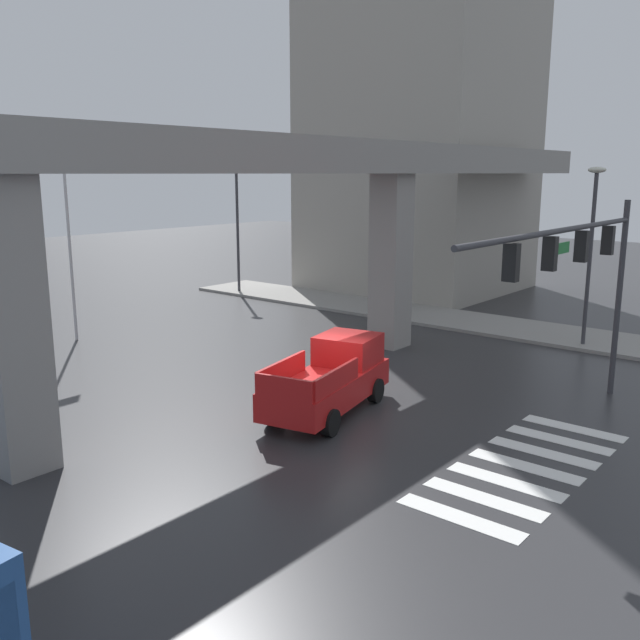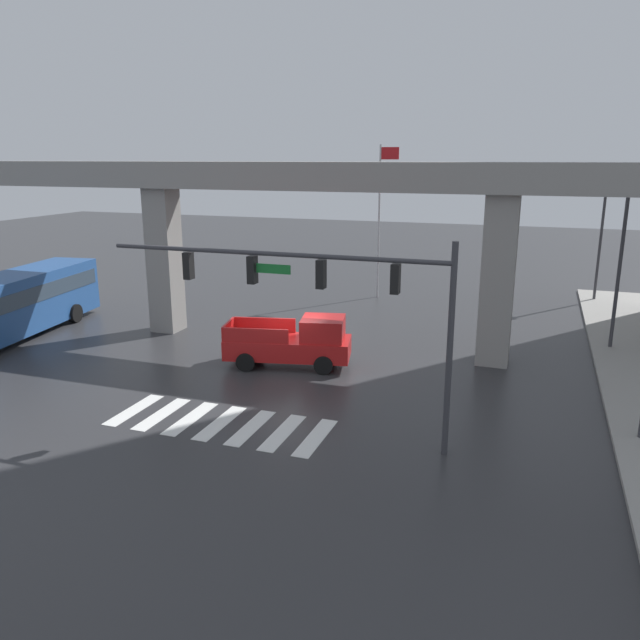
{
  "view_description": "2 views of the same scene",
  "coord_description": "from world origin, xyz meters",
  "px_view_note": "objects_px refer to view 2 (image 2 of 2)",
  "views": [
    {
      "loc": [
        -15.19,
        -12.05,
        7.0
      ],
      "look_at": [
        -0.28,
        0.31,
        2.84
      ],
      "focal_mm": 38.5,
      "sensor_mm": 36.0,
      "label": 1
    },
    {
      "loc": [
        9.29,
        -22.64,
        8.37
      ],
      "look_at": [
        1.24,
        0.31,
        2.03
      ],
      "focal_mm": 35.11,
      "sensor_mm": 36.0,
      "label": 2
    }
  ],
  "objects_px": {
    "street_lamp_mid_block": "(622,249)",
    "flagpole": "(381,210)",
    "traffic_signal_mast": "(326,289)",
    "street_lamp_far_north": "(602,225)",
    "pickup_truck": "(295,343)",
    "city_bus": "(13,302)"
  },
  "relations": [
    {
      "from": "traffic_signal_mast",
      "to": "street_lamp_far_north",
      "type": "xyz_separation_m",
      "value": [
        9.15,
        23.03,
        -0.11
      ]
    },
    {
      "from": "traffic_signal_mast",
      "to": "flagpole",
      "type": "height_order",
      "value": "flagpole"
    },
    {
      "from": "street_lamp_mid_block",
      "to": "street_lamp_far_north",
      "type": "distance_m",
      "value": 10.33
    },
    {
      "from": "traffic_signal_mast",
      "to": "street_lamp_far_north",
      "type": "bearing_deg",
      "value": 68.33
    },
    {
      "from": "street_lamp_far_north",
      "to": "flagpole",
      "type": "relative_size",
      "value": 0.8
    },
    {
      "from": "traffic_signal_mast",
      "to": "street_lamp_mid_block",
      "type": "bearing_deg",
      "value": 54.24
    },
    {
      "from": "street_lamp_mid_block",
      "to": "flagpole",
      "type": "xyz_separation_m",
      "value": [
        -12.46,
        7.21,
        0.76
      ]
    },
    {
      "from": "pickup_truck",
      "to": "traffic_signal_mast",
      "type": "height_order",
      "value": "traffic_signal_mast"
    },
    {
      "from": "street_lamp_mid_block",
      "to": "street_lamp_far_north",
      "type": "bearing_deg",
      "value": 90.0
    },
    {
      "from": "street_lamp_far_north",
      "to": "flagpole",
      "type": "bearing_deg",
      "value": -165.95
    },
    {
      "from": "city_bus",
      "to": "flagpole",
      "type": "xyz_separation_m",
      "value": [
        14.3,
        14.31,
        3.6
      ]
    },
    {
      "from": "traffic_signal_mast",
      "to": "street_lamp_far_north",
      "type": "distance_m",
      "value": 24.78
    },
    {
      "from": "traffic_signal_mast",
      "to": "street_lamp_far_north",
      "type": "relative_size",
      "value": 1.5
    },
    {
      "from": "pickup_truck",
      "to": "city_bus",
      "type": "height_order",
      "value": "city_bus"
    },
    {
      "from": "traffic_signal_mast",
      "to": "street_lamp_mid_block",
      "type": "distance_m",
      "value": 15.66
    },
    {
      "from": "traffic_signal_mast",
      "to": "street_lamp_mid_block",
      "type": "height_order",
      "value": "street_lamp_mid_block"
    },
    {
      "from": "traffic_signal_mast",
      "to": "street_lamp_mid_block",
      "type": "xyz_separation_m",
      "value": [
        9.15,
        12.71,
        -0.11
      ]
    },
    {
      "from": "street_lamp_far_north",
      "to": "city_bus",
      "type": "bearing_deg",
      "value": -146.92
    },
    {
      "from": "pickup_truck",
      "to": "traffic_signal_mast",
      "type": "relative_size",
      "value": 0.49
    },
    {
      "from": "pickup_truck",
      "to": "street_lamp_mid_block",
      "type": "distance_m",
      "value": 14.64
    },
    {
      "from": "city_bus",
      "to": "traffic_signal_mast",
      "type": "bearing_deg",
      "value": -17.64
    },
    {
      "from": "city_bus",
      "to": "street_lamp_mid_block",
      "type": "distance_m",
      "value": 27.83
    }
  ]
}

